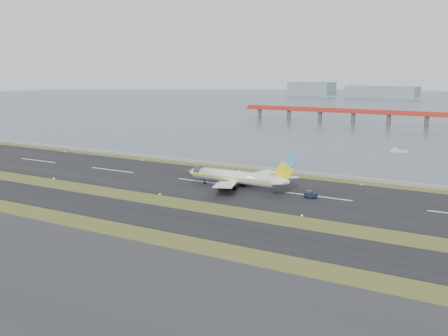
{
  "coord_description": "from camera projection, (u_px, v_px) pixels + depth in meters",
  "views": [
    {
      "loc": [
        100.8,
        -116.85,
        36.05
      ],
      "look_at": [
        12.92,
        22.0,
        7.03
      ],
      "focal_mm": 45.0,
      "sensor_mm": 36.0,
      "label": 1
    }
  ],
  "objects": [
    {
      "name": "ground",
      "position": [
        143.0,
        200.0,
        156.59
      ],
      "size": [
        1000.0,
        1000.0,
        0.0
      ],
      "primitive_type": "plane",
      "color": "#3E4D1B",
      "rests_on": "ground"
    },
    {
      "name": "airliner",
      "position": [
        238.0,
        177.0,
        171.16
      ],
      "size": [
        38.52,
        32.89,
        12.8
      ],
      "color": "white",
      "rests_on": "ground"
    },
    {
      "name": "seawall",
      "position": [
        250.0,
        167.0,
        206.43
      ],
      "size": [
        1000.0,
        2.5,
        1.0
      ],
      "primitive_type": "cube",
      "color": "gray",
      "rests_on": "ground"
    },
    {
      "name": "pushback_tug",
      "position": [
        311.0,
        195.0,
        158.35
      ],
      "size": [
        3.47,
        2.12,
        2.18
      ],
      "rotation": [
        0.0,
        0.0,
        0.03
      ],
      "color": "#121832",
      "rests_on": "ground"
    },
    {
      "name": "taxiway_strip",
      "position": [
        113.0,
        209.0,
        146.6
      ],
      "size": [
        1000.0,
        18.0,
        0.1
      ],
      "primitive_type": "cube",
      "color": "black",
      "rests_on": "ground"
    },
    {
      "name": "runway_strip",
      "position": [
        204.0,
        182.0,
        181.54
      ],
      "size": [
        1000.0,
        45.0,
        0.1
      ],
      "primitive_type": "cube",
      "color": "black",
      "rests_on": "ground"
    },
    {
      "name": "red_pier",
      "position": [
        427.0,
        115.0,
        352.82
      ],
      "size": [
        260.0,
        5.0,
        10.2
      ],
      "color": "red",
      "rests_on": "ground"
    },
    {
      "name": "workboat_near",
      "position": [
        398.0,
        151.0,
        246.71
      ],
      "size": [
        8.31,
        4.93,
        1.92
      ],
      "rotation": [
        0.0,
        0.0,
        0.33
      ],
      "color": "silver",
      "rests_on": "ground"
    }
  ]
}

